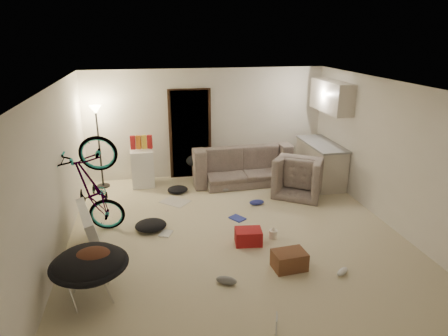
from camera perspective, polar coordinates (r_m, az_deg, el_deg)
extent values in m
cube|color=beige|center=(6.95, 1.49, -9.24)|extent=(5.50, 6.00, 0.02)
cube|color=white|center=(6.17, 1.69, 11.85)|extent=(5.50, 6.00, 0.02)
cube|color=silver|center=(9.31, -2.47, 6.39)|extent=(5.50, 0.02, 2.50)
cube|color=silver|center=(3.83, 11.70, -13.33)|extent=(5.50, 0.02, 2.50)
cube|color=silver|center=(6.46, -23.05, -0.85)|extent=(0.02, 6.00, 2.50)
cube|color=silver|center=(7.53, 22.57, 1.89)|extent=(0.02, 6.00, 2.50)
cube|color=black|center=(9.27, -4.87, 4.83)|extent=(0.85, 0.10, 2.04)
cube|color=#311D11|center=(9.24, -4.85, 4.79)|extent=(0.97, 0.04, 2.10)
cylinder|color=black|center=(9.28, -16.84, -2.45)|extent=(0.28, 0.28, 0.03)
cylinder|color=black|center=(9.02, -17.34, 2.50)|extent=(0.04, 0.04, 1.70)
cone|color=#FFE0A5|center=(8.83, -17.89, 7.92)|extent=(0.24, 0.24, 0.18)
cube|color=beige|center=(9.27, 13.60, 0.61)|extent=(0.60, 1.50, 0.88)
cube|color=gray|center=(9.14, 13.82, 3.35)|extent=(0.64, 1.54, 0.04)
cube|color=beige|center=(8.98, 15.12, 9.85)|extent=(0.38, 1.40, 0.65)
imported|color=#323832|center=(9.15, 2.30, 0.15)|extent=(2.26, 0.97, 0.65)
imported|color=#323832|center=(8.61, 10.93, -1.51)|extent=(1.27, 1.23, 0.63)
imported|color=black|center=(7.06, -17.91, -5.44)|extent=(1.82, 0.89, 1.02)
cube|color=white|center=(8.99, -11.55, 0.00)|extent=(0.49, 0.49, 0.82)
cube|color=maroon|center=(8.83, -12.90, 3.56)|extent=(0.11, 0.08, 0.30)
cube|color=#C56518|center=(8.82, -12.12, 3.61)|extent=(0.12, 0.10, 0.30)
cube|color=yellow|center=(8.82, -11.34, 3.66)|extent=(0.11, 0.09, 0.30)
cube|color=maroon|center=(8.82, -10.57, 3.70)|extent=(0.12, 0.10, 0.30)
cylinder|color=silver|center=(5.57, -18.38, -15.29)|extent=(0.64, 0.64, 0.45)
ellipsoid|color=black|center=(5.42, -18.69, -12.86)|extent=(0.91, 0.91, 0.38)
torus|color=black|center=(5.42, -18.69, -12.86)|extent=(0.98, 0.98, 0.07)
ellipsoid|color=#4E281A|center=(5.34, -18.31, -12.00)|extent=(0.53, 0.46, 0.22)
ellipsoid|color=black|center=(8.92, -3.63, 1.08)|extent=(0.64, 0.56, 0.28)
cube|color=silver|center=(6.52, -18.42, -8.59)|extent=(0.54, 1.13, 0.74)
cube|color=brown|center=(6.00, 9.31, -12.86)|extent=(0.50, 0.37, 0.27)
cube|color=maroon|center=(6.56, 3.50, -9.75)|extent=(0.46, 0.36, 0.25)
cylinder|color=silver|center=(6.78, 7.04, -9.37)|extent=(0.14, 0.14, 0.14)
cone|color=silver|center=(6.73, 7.07, -8.60)|extent=(0.08, 0.08, 0.06)
cube|color=#BDB6AE|center=(8.17, -6.99, -4.78)|extent=(0.67, 0.66, 0.01)
cube|color=#2E3AA6|center=(7.40, 1.92, -7.19)|extent=(0.32, 0.34, 0.03)
cube|color=silver|center=(6.95, -8.31, -9.24)|extent=(0.27, 0.29, 0.02)
ellipsoid|color=#2E3AA6|center=(7.97, 4.68, -4.90)|extent=(0.30, 0.13, 0.11)
ellipsoid|color=slate|center=(8.59, -0.25, -3.05)|extent=(0.32, 0.23, 0.11)
ellipsoid|color=#2E3AA6|center=(6.23, -17.11, -13.08)|extent=(0.20, 0.31, 0.11)
ellipsoid|color=slate|center=(5.65, 0.36, -15.76)|extent=(0.32, 0.24, 0.11)
ellipsoid|color=white|center=(6.08, 16.56, -14.00)|extent=(0.26, 0.22, 0.09)
ellipsoid|color=black|center=(7.10, -10.42, -8.05)|extent=(0.58, 0.50, 0.17)
ellipsoid|color=black|center=(8.60, -6.64, -3.07)|extent=(0.45, 0.40, 0.13)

